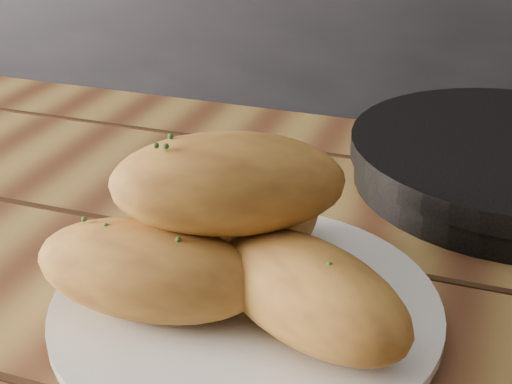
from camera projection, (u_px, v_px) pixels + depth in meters
name	position (u px, v px, depth m)	size (l,w,h in m)	color
counter	(406.00, 132.00, 1.60)	(2.80, 0.60, 0.90)	black
plate	(246.00, 309.00, 0.49)	(0.26, 0.26, 0.02)	silver
bread_rolls	(236.00, 241.00, 0.46)	(0.26, 0.22, 0.12)	gold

